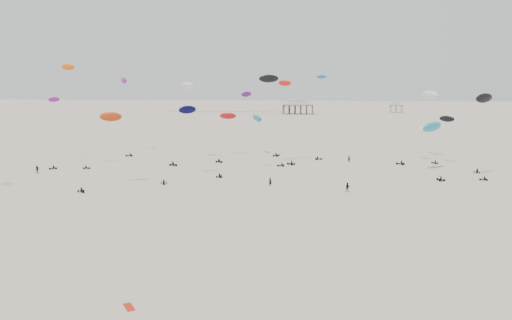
% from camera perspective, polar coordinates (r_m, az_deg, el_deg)
% --- Properties ---
extents(ground_plane, '(900.00, 900.00, 0.00)m').
position_cam_1_polar(ground_plane, '(199.31, 4.80, 2.77)').
color(ground_plane, beige).
extents(pavilion_main, '(21.00, 13.00, 9.80)m').
position_cam_1_polar(pavilion_main, '(348.99, 4.81, 5.95)').
color(pavilion_main, brown).
rests_on(pavilion_main, ground).
extents(pavilion_small, '(9.00, 7.00, 8.00)m').
position_cam_1_polar(pavilion_small, '(381.15, 15.73, 5.77)').
color(pavilion_small, brown).
rests_on(pavilion_small, ground).
extents(pier_fence, '(80.20, 0.20, 1.50)m').
position_cam_1_polar(pier_fence, '(356.37, -3.61, 5.46)').
color(pier_fence, black).
rests_on(pier_fence, ground).
extents(rig_0, '(5.07, 13.91, 17.28)m').
position_cam_1_polar(rig_0, '(109.57, -8.39, 4.02)').
color(rig_0, black).
rests_on(rig_0, ground).
extents(rig_1, '(6.33, 13.65, 20.36)m').
position_cam_1_polar(rig_1, '(113.91, -2.32, 3.87)').
color(rig_1, black).
rests_on(rig_1, ground).
extents(rig_2, '(3.81, 9.50, 21.50)m').
position_cam_1_polar(rig_2, '(127.75, 3.18, 5.88)').
color(rig_2, black).
rests_on(rig_2, ground).
extents(rig_3, '(9.23, 16.62, 21.58)m').
position_cam_1_polar(rig_3, '(137.81, -22.13, 3.81)').
color(rig_3, black).
rests_on(rig_3, ground).
extents(rig_4, '(4.90, 16.41, 17.12)m').
position_cam_1_polar(rig_4, '(140.42, -3.42, 4.09)').
color(rig_4, black).
rests_on(rig_4, ground).
extents(rig_5, '(7.59, 16.27, 17.15)m').
position_cam_1_polar(rig_5, '(132.65, 21.84, 2.81)').
color(rig_5, black).
rests_on(rig_5, ground).
extents(rig_6, '(6.06, 10.36, 15.57)m').
position_cam_1_polar(rig_6, '(103.12, -16.81, 3.35)').
color(rig_6, black).
rests_on(rig_6, ground).
extents(rig_7, '(8.46, 5.57, 25.37)m').
position_cam_1_polar(rig_7, '(130.17, -20.29, 7.62)').
color(rig_7, black).
rests_on(rig_7, ground).
extents(rig_8, '(5.37, 16.92, 20.41)m').
position_cam_1_polar(rig_8, '(146.31, 19.32, 6.52)').
color(rig_8, black).
rests_on(rig_8, ground).
extents(rig_10, '(9.95, 4.46, 22.93)m').
position_cam_1_polar(rig_10, '(126.75, 1.95, 7.51)').
color(rig_10, black).
rests_on(rig_10, ground).
extents(rig_11, '(3.00, 8.53, 23.04)m').
position_cam_1_polar(rig_11, '(138.07, 7.31, 4.73)').
color(rig_11, black).
rests_on(rig_11, ground).
extents(rig_12, '(8.81, 14.63, 23.80)m').
position_cam_1_polar(rig_12, '(154.34, -14.72, 6.81)').
color(rig_12, black).
rests_on(rig_12, ground).
extents(rig_13, '(5.26, 7.23, 18.55)m').
position_cam_1_polar(rig_13, '(118.65, 24.61, 5.56)').
color(rig_13, black).
rests_on(rig_13, ground).
extents(rig_14, '(5.47, 15.61, 22.17)m').
position_cam_1_polar(rig_14, '(134.08, -8.13, 6.68)').
color(rig_14, black).
rests_on(rig_14, ground).
extents(rig_15, '(6.81, 18.88, 16.55)m').
position_cam_1_polar(rig_15, '(123.94, 19.52, 3.17)').
color(rig_15, black).
rests_on(rig_15, ground).
extents(rig_16, '(9.83, 8.47, 12.47)m').
position_cam_1_polar(rig_16, '(144.63, 0.52, 4.09)').
color(rig_16, black).
rests_on(rig_16, ground).
extents(rig_17, '(9.72, 13.16, 13.52)m').
position_cam_1_polar(rig_17, '(138.33, 17.81, 2.20)').
color(rig_17, black).
rests_on(rig_17, ground).
extents(spectator_0, '(0.91, 0.78, 2.10)m').
position_cam_1_polar(spectator_0, '(100.08, 1.63, -3.01)').
color(spectator_0, black).
rests_on(spectator_0, ground).
extents(spectator_1, '(1.09, 0.71, 2.11)m').
position_cam_1_polar(spectator_1, '(96.34, 10.41, -3.61)').
color(spectator_1, black).
rests_on(spectator_1, ground).
extents(spectator_2, '(1.43, 1.00, 2.20)m').
position_cam_1_polar(spectator_2, '(125.23, -23.72, -1.39)').
color(spectator_2, black).
rests_on(spectator_2, ground).
extents(spectator_3, '(0.90, 0.76, 2.12)m').
position_cam_1_polar(spectator_3, '(133.18, 10.57, -0.25)').
color(spectator_3, black).
rests_on(spectator_3, ground).
extents(grounded_kite_b, '(1.65, 1.85, 0.07)m').
position_cam_1_polar(grounded_kite_b, '(48.86, -14.31, -16.00)').
color(grounded_kite_b, '#B4210B').
rests_on(grounded_kite_b, ground).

